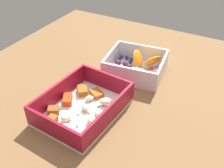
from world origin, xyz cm
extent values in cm
cube|color=brown|center=(0.00, 0.00, 1.00)|extent=(80.00, 80.00, 2.00)
cube|color=white|center=(-11.58, 1.71, 2.30)|extent=(20.50, 16.08, 0.60)
cube|color=maroon|center=(-21.00, 2.40, 4.88)|extent=(1.68, 14.69, 4.56)
cube|color=maroon|center=(-2.17, 1.02, 4.88)|extent=(1.68, 14.69, 4.56)
cube|color=maroon|center=(-11.06, 8.74, 4.88)|extent=(18.27, 1.94, 4.56)
cube|color=maroon|center=(-12.10, -5.31, 4.88)|extent=(18.27, 1.94, 4.56)
ellipsoid|color=beige|center=(-8.15, 2.33, 3.31)|extent=(2.44, 2.40, 1.01)
ellipsoid|color=beige|center=(-14.01, -1.93, 3.45)|extent=(2.91, 2.53, 1.22)
ellipsoid|color=beige|center=(-11.55, -2.15, 3.48)|extent=(3.05, 2.96, 1.25)
ellipsoid|color=beige|center=(-18.45, 1.10, 3.48)|extent=(2.16, 2.77, 1.25)
ellipsoid|color=beige|center=(-7.70, -1.66, 3.61)|extent=(3.36, 3.52, 1.44)
ellipsoid|color=beige|center=(-15.93, 3.00, 3.62)|extent=(3.09, 2.30, 1.46)
ellipsoid|color=beige|center=(-11.37, 1.29, 3.38)|extent=(2.56, 2.72, 1.11)
cube|color=#AD5B1E|center=(-6.50, 5.32, 3.33)|extent=(3.90, 3.74, 1.45)
cube|color=#AD5B1E|center=(-18.86, 5.06, 3.41)|extent=(3.81, 2.26, 1.61)
cube|color=red|center=(-10.99, 6.45, 3.34)|extent=(4.07, 3.53, 1.49)
cube|color=brown|center=(-15.44, 6.99, 3.30)|extent=(2.99, 3.13, 1.41)
cube|color=#AD5B1E|center=(-5.60, 1.89, 3.13)|extent=(3.66, 3.98, 1.07)
cube|color=#387A33|center=(-7.96, -1.55, 2.70)|extent=(0.60, 0.40, 0.20)
cube|color=#387A33|center=(-6.56, -0.86, 2.70)|extent=(0.60, 0.40, 0.20)
cube|color=#387A33|center=(-11.99, -0.35, 2.70)|extent=(0.60, 0.40, 0.20)
cube|color=#387A33|center=(-9.40, -0.73, 2.70)|extent=(0.60, 0.40, 0.20)
cube|color=#387A33|center=(-13.54, 1.83, 2.70)|extent=(0.60, 0.40, 0.20)
cube|color=#387A33|center=(-16.57, 0.41, 2.70)|extent=(0.60, 0.40, 0.20)
cube|color=white|center=(8.44, -1.87, 2.30)|extent=(14.94, 16.38, 0.60)
cube|color=white|center=(2.19, -2.66, 4.98)|extent=(2.45, 14.80, 4.77)
cube|color=white|center=(14.68, -1.09, 4.98)|extent=(2.45, 14.80, 4.77)
cube|color=white|center=(7.55, 5.19, 4.98)|extent=(11.97, 2.09, 4.77)
cube|color=white|center=(9.33, -8.94, 4.98)|extent=(11.97, 2.09, 4.77)
ellipsoid|color=orange|center=(11.54, -5.43, 5.13)|extent=(6.41, 6.22, 4.87)
ellipsoid|color=orange|center=(10.61, -1.43, 5.24)|extent=(5.15, 3.53, 5.09)
cube|color=#F4EACC|center=(6.79, -3.17, 3.40)|extent=(2.78, 3.18, 1.60)
cube|color=red|center=(7.54, -7.25, 3.56)|extent=(3.70, 3.11, 1.93)
sphere|color=#562D4C|center=(6.29, 0.55, 3.32)|extent=(1.44, 1.44, 1.44)
sphere|color=#562D4C|center=(6.23, 3.33, 3.57)|extent=(1.94, 1.94, 1.94)
sphere|color=#562D4C|center=(9.18, 1.63, 3.38)|extent=(1.57, 1.57, 1.57)
sphere|color=#562D4C|center=(8.70, 3.61, 3.50)|extent=(1.80, 1.80, 1.80)
sphere|color=#562D4C|center=(8.28, 0.01, 3.42)|extent=(1.65, 1.65, 1.65)
cone|color=red|center=(4.12, 0.37, 3.62)|extent=(2.55, 2.55, 2.04)
cone|color=red|center=(3.27, 2.76, 3.75)|extent=(2.87, 2.87, 2.29)
sphere|color=navy|center=(11.39, 1.07, 3.19)|extent=(1.18, 1.18, 1.18)
sphere|color=navy|center=(12.64, 1.37, 3.16)|extent=(1.12, 1.12, 1.12)
sphere|color=navy|center=(11.15, 4.47, 3.10)|extent=(1.00, 1.00, 1.00)
sphere|color=navy|center=(12.70, 2.86, 3.19)|extent=(1.18, 1.18, 1.18)
sphere|color=navy|center=(10.08, 4.35, 3.07)|extent=(0.93, 0.93, 0.93)
sphere|color=navy|center=(12.59, 4.48, 3.14)|extent=(1.08, 1.08, 1.08)
cylinder|color=white|center=(18.59, 1.77, 3.04)|extent=(4.04, 4.04, 2.07)
camera|label=1|loc=(-47.29, -25.04, 42.17)|focal=42.29mm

